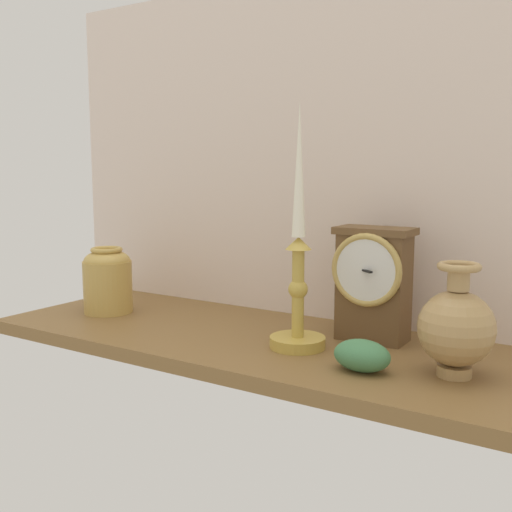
{
  "coord_description": "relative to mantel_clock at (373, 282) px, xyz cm",
  "views": [
    {
      "loc": [
        53.49,
        -85.93,
        28.6
      ],
      "look_at": [
        -1.36,
        0.0,
        14.0
      ],
      "focal_mm": 42.32,
      "sensor_mm": 36.0,
      "label": 1
    }
  ],
  "objects": [
    {
      "name": "mantel_clock",
      "position": [
        0.0,
        0.0,
        0.0
      ],
      "size": [
        12.74,
        8.94,
        19.18
      ],
      "color": "brown",
      "rests_on": "ground_plane"
    },
    {
      "name": "candlestick_tall_left",
      "position": [
        -8.55,
        -10.35,
        1.91
      ],
      "size": [
        9.07,
        9.07,
        39.22
      ],
      "color": "gold",
      "rests_on": "ground_plane"
    },
    {
      "name": "ground_plane",
      "position": [
        -16.7,
        -7.97,
        -11.28
      ],
      "size": [
        100.0,
        36.0,
        2.4
      ],
      "primitive_type": "cube",
      "color": "brown"
    },
    {
      "name": "brass_vase_jar",
      "position": [
        -52.67,
        -9.33,
        -3.2
      ],
      "size": [
        9.71,
        9.71,
        13.24
      ],
      "color": "tan",
      "rests_on": "ground_plane"
    },
    {
      "name": "brass_vase_bulbous",
      "position": [
        16.55,
        -10.71,
        -2.94
      ],
      "size": [
        10.61,
        10.61,
        16.08
      ],
      "color": "tan",
      "rests_on": "ground_plane"
    },
    {
      "name": "back_wall",
      "position": [
        -16.7,
        10.53,
        22.42
      ],
      "size": [
        120.0,
        2.0,
        65.0
      ],
      "primitive_type": "cube",
      "color": "beige",
      "rests_on": "ground_plane"
    },
    {
      "name": "ivy_sprig",
      "position": [
        4.8,
        -15.61,
        -7.78
      ],
      "size": [
        8.38,
        5.87,
        4.6
      ],
      "color": "#457E4E",
      "rests_on": "ground_plane"
    }
  ]
}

